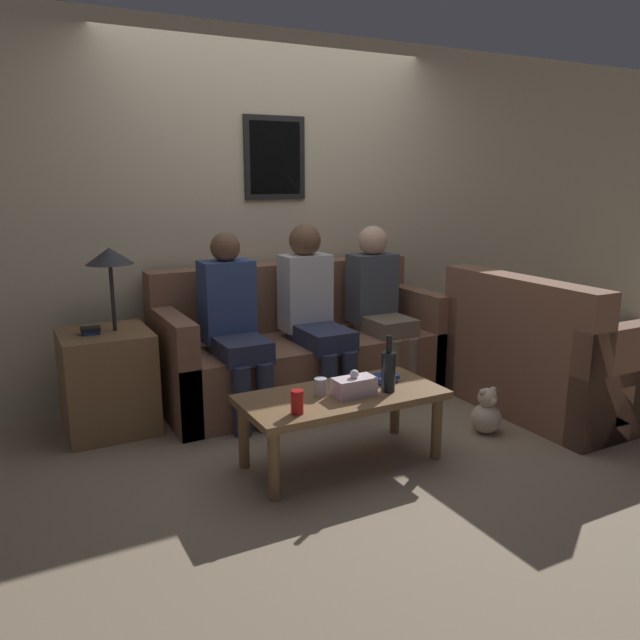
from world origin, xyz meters
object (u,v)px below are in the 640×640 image
object	(u,v)px
person_right	(379,301)
couch_main	(300,351)
coffee_table	(342,403)
person_left	(234,320)
drinking_glass	(320,387)
person_middle	(313,308)
couch_side	(545,363)
teddy_bear	(486,413)
wine_bottle	(388,370)

from	to	relation	value
person_right	couch_main	bearing A→B (deg)	166.87
coffee_table	person_left	distance (m)	1.02
drinking_glass	person_middle	size ratio (longest dim) A/B	0.08
couch_side	person_left	world-z (taller)	person_left
person_middle	person_right	xyz separation A→B (m)	(0.57, 0.03, -0.01)
person_left	person_middle	xyz separation A→B (m)	(0.60, 0.03, 0.02)
couch_side	teddy_bear	world-z (taller)	couch_side
drinking_glass	teddy_bear	distance (m)	1.18
wine_bottle	person_middle	xyz separation A→B (m)	(0.08, 1.05, 0.15)
couch_side	wine_bottle	world-z (taller)	couch_side
teddy_bear	person_right	bearing A→B (deg)	96.58
drinking_glass	person_right	distance (m)	1.41
couch_main	person_left	size ratio (longest dim) A/B	1.67
person_left	wine_bottle	bearing A→B (deg)	-62.96
couch_side	drinking_glass	distance (m)	1.75
couch_main	drinking_glass	world-z (taller)	couch_main
wine_bottle	person_left	distance (m)	1.15
teddy_bear	couch_main	bearing A→B (deg)	120.91
wine_bottle	person_right	size ratio (longest dim) A/B	0.26
coffee_table	person_middle	bearing A→B (deg)	71.54
drinking_glass	teddy_bear	bearing A→B (deg)	-4.64
coffee_table	wine_bottle	xyz separation A→B (m)	(0.24, -0.09, 0.18)
wine_bottle	teddy_bear	bearing A→B (deg)	1.98
person_middle	coffee_table	bearing A→B (deg)	-108.46
wine_bottle	person_middle	distance (m)	1.06
person_left	teddy_bear	world-z (taller)	person_left
coffee_table	couch_side	bearing A→B (deg)	2.26
coffee_table	teddy_bear	distance (m)	1.04
couch_main	coffee_table	distance (m)	1.17
wine_bottle	person_right	xyz separation A→B (m)	(0.64, 1.08, 0.14)
couch_main	wine_bottle	world-z (taller)	couch_main
couch_main	couch_side	world-z (taller)	same
drinking_glass	person_left	world-z (taller)	person_left
coffee_table	wine_bottle	bearing A→B (deg)	-20.07
person_left	teddy_bear	size ratio (longest dim) A/B	4.14
person_right	wine_bottle	bearing A→B (deg)	-120.83
couch_side	coffee_table	bearing A→B (deg)	92.26
couch_main	person_right	bearing A→B (deg)	-13.13
drinking_glass	person_right	size ratio (longest dim) A/B	0.08
coffee_table	person_right	bearing A→B (deg)	48.16
drinking_glass	teddy_bear	xyz separation A→B (m)	(1.13, -0.09, -0.33)
person_middle	drinking_glass	bearing A→B (deg)	-115.19
couch_main	teddy_bear	bearing A→B (deg)	-59.09
coffee_table	person_left	size ratio (longest dim) A/B	0.92
person_left	couch_main	bearing A→B (deg)	19.01
wine_bottle	person_middle	bearing A→B (deg)	85.76
couch_main	drinking_glass	xyz separation A→B (m)	(-0.41, -1.10, 0.13)
person_middle	wine_bottle	bearing A→B (deg)	-94.24
couch_main	drinking_glass	bearing A→B (deg)	-110.58
person_right	teddy_bear	distance (m)	1.19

